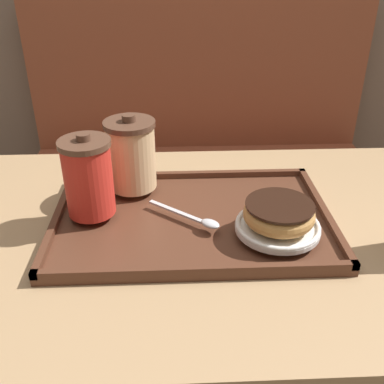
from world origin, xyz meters
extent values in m
cube|color=brown|center=(0.04, 0.84, 0.23)|extent=(1.24, 0.44, 0.45)
cube|color=brown|center=(0.04, 1.02, 0.73)|extent=(1.24, 0.08, 0.55)
cube|color=tan|center=(0.00, 0.00, 0.71)|extent=(1.04, 0.65, 0.03)
cylinder|color=#333338|center=(0.00, 0.00, 0.35)|extent=(0.08, 0.08, 0.69)
cube|color=#512D1E|center=(-0.03, 0.01, 0.73)|extent=(0.49, 0.32, 0.01)
cube|color=#512D1E|center=(-0.03, -0.14, 0.74)|extent=(0.49, 0.01, 0.01)
cube|color=#512D1E|center=(-0.03, 0.17, 0.74)|extent=(0.49, 0.01, 0.01)
cube|color=#512D1E|center=(-0.27, 0.01, 0.74)|extent=(0.01, 0.32, 0.01)
cube|color=#512D1E|center=(0.21, 0.01, 0.74)|extent=(0.01, 0.32, 0.01)
cylinder|color=red|center=(-0.21, 0.02, 0.81)|extent=(0.08, 0.08, 0.13)
cylinder|color=brown|center=(-0.21, 0.02, 0.88)|extent=(0.09, 0.09, 0.01)
cylinder|color=brown|center=(-0.21, 0.02, 0.89)|extent=(0.02, 0.02, 0.01)
cylinder|color=#E0B784|center=(-0.14, 0.11, 0.81)|extent=(0.09, 0.09, 0.12)
cylinder|color=brown|center=(-0.14, 0.11, 0.88)|extent=(0.10, 0.10, 0.01)
cylinder|color=brown|center=(-0.14, 0.11, 0.89)|extent=(0.03, 0.03, 0.01)
cylinder|color=white|center=(0.11, -0.05, 0.75)|extent=(0.14, 0.14, 0.01)
torus|color=white|center=(0.11, -0.05, 0.76)|extent=(0.14, 0.14, 0.01)
torus|color=tan|center=(0.11, -0.05, 0.78)|extent=(0.12, 0.12, 0.03)
cylinder|color=black|center=(0.11, -0.05, 0.80)|extent=(0.11, 0.11, 0.00)
ellipsoid|color=silver|center=(0.00, -0.04, 0.75)|extent=(0.04, 0.04, 0.01)
cube|color=silver|center=(-0.06, 0.01, 0.75)|extent=(0.10, 0.08, 0.00)
camera|label=1|loc=(-0.06, -0.67, 1.17)|focal=42.00mm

